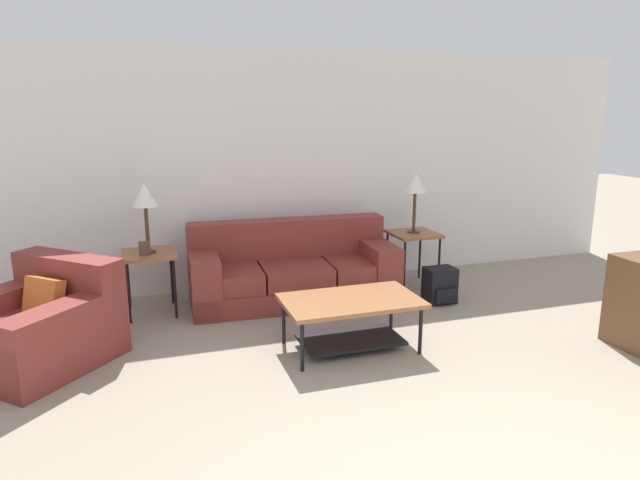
{
  "coord_description": "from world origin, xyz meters",
  "views": [
    {
      "loc": [
        -1.63,
        -1.57,
        2.0
      ],
      "look_at": [
        -0.04,
        3.26,
        0.8
      ],
      "focal_mm": 32.0,
      "sensor_mm": 36.0,
      "label": 1
    }
  ],
  "objects_px": {
    "backpack": "(440,286)",
    "table_lamp_right": "(415,185)",
    "table_lamp_left": "(145,198)",
    "side_table_right": "(413,238)",
    "side_table_left": "(149,259)",
    "couch": "(293,272)",
    "armchair": "(38,328)",
    "coffee_table": "(351,312)"
  },
  "relations": [
    {
      "from": "armchair",
      "to": "backpack",
      "type": "relative_size",
      "value": 3.92
    },
    {
      "from": "table_lamp_left",
      "to": "side_table_right",
      "type": "bearing_deg",
      "value": 0.0
    },
    {
      "from": "table_lamp_right",
      "to": "backpack",
      "type": "distance_m",
      "value": 1.15
    },
    {
      "from": "couch",
      "to": "table_lamp_left",
      "type": "xyz_separation_m",
      "value": [
        -1.43,
        0.05,
        0.85
      ]
    },
    {
      "from": "side_table_right",
      "to": "side_table_left",
      "type": "bearing_deg",
      "value": 180.0
    },
    {
      "from": "couch",
      "to": "table_lamp_left",
      "type": "height_order",
      "value": "table_lamp_left"
    },
    {
      "from": "table_lamp_left",
      "to": "table_lamp_right",
      "type": "height_order",
      "value": "same"
    },
    {
      "from": "side_table_left",
      "to": "side_table_right",
      "type": "bearing_deg",
      "value": 0.0
    },
    {
      "from": "side_table_right",
      "to": "table_lamp_right",
      "type": "height_order",
      "value": "table_lamp_right"
    },
    {
      "from": "armchair",
      "to": "backpack",
      "type": "distance_m",
      "value": 3.76
    },
    {
      "from": "couch",
      "to": "coffee_table",
      "type": "xyz_separation_m",
      "value": [
        0.13,
        -1.36,
        0.03
      ]
    },
    {
      "from": "armchair",
      "to": "backpack",
      "type": "xyz_separation_m",
      "value": [
        3.75,
        0.25,
        -0.1
      ]
    },
    {
      "from": "backpack",
      "to": "coffee_table",
      "type": "bearing_deg",
      "value": -148.62
    },
    {
      "from": "side_table_right",
      "to": "backpack",
      "type": "distance_m",
      "value": 0.71
    },
    {
      "from": "side_table_left",
      "to": "backpack",
      "type": "height_order",
      "value": "side_table_left"
    },
    {
      "from": "side_table_right",
      "to": "table_lamp_left",
      "type": "distance_m",
      "value": 2.91
    },
    {
      "from": "table_lamp_left",
      "to": "side_table_left",
      "type": "bearing_deg",
      "value": 90.0
    },
    {
      "from": "couch",
      "to": "backpack",
      "type": "height_order",
      "value": "couch"
    },
    {
      "from": "couch",
      "to": "table_lamp_right",
      "type": "bearing_deg",
      "value": 2.02
    },
    {
      "from": "armchair",
      "to": "table_lamp_left",
      "type": "bearing_deg",
      "value": 44.07
    },
    {
      "from": "table_lamp_left",
      "to": "table_lamp_right",
      "type": "distance_m",
      "value": 2.85
    },
    {
      "from": "couch",
      "to": "side_table_right",
      "type": "distance_m",
      "value": 1.45
    },
    {
      "from": "armchair",
      "to": "table_lamp_right",
      "type": "bearing_deg",
      "value": 13.02
    },
    {
      "from": "table_lamp_left",
      "to": "backpack",
      "type": "relative_size",
      "value": 1.82
    },
    {
      "from": "couch",
      "to": "side_table_right",
      "type": "relative_size",
      "value": 3.48
    },
    {
      "from": "backpack",
      "to": "table_lamp_right",
      "type": "bearing_deg",
      "value": 90.85
    },
    {
      "from": "couch",
      "to": "coffee_table",
      "type": "bearing_deg",
      "value": -84.67
    },
    {
      "from": "table_lamp_right",
      "to": "side_table_right",
      "type": "bearing_deg",
      "value": 116.57
    },
    {
      "from": "table_lamp_right",
      "to": "backpack",
      "type": "relative_size",
      "value": 1.82
    },
    {
      "from": "armchair",
      "to": "coffee_table",
      "type": "xyz_separation_m",
      "value": [
        2.45,
        -0.54,
        0.04
      ]
    },
    {
      "from": "couch",
      "to": "table_lamp_left",
      "type": "bearing_deg",
      "value": 177.99
    },
    {
      "from": "backpack",
      "to": "side_table_right",
      "type": "bearing_deg",
      "value": 90.85
    },
    {
      "from": "armchair",
      "to": "table_lamp_right",
      "type": "relative_size",
      "value": 2.15
    },
    {
      "from": "couch",
      "to": "coffee_table",
      "type": "relative_size",
      "value": 1.9
    },
    {
      "from": "armchair",
      "to": "table_lamp_left",
      "type": "relative_size",
      "value": 2.15
    },
    {
      "from": "coffee_table",
      "to": "table_lamp_left",
      "type": "distance_m",
      "value": 2.25
    },
    {
      "from": "couch",
      "to": "backpack",
      "type": "distance_m",
      "value": 1.54
    },
    {
      "from": "couch",
      "to": "armchair",
      "type": "bearing_deg",
      "value": -160.65
    },
    {
      "from": "armchair",
      "to": "table_lamp_left",
      "type": "xyz_separation_m",
      "value": [
        0.89,
        0.87,
        0.87
      ]
    },
    {
      "from": "table_lamp_right",
      "to": "backpack",
      "type": "xyz_separation_m",
      "value": [
        0.01,
        -0.61,
        -0.97
      ]
    },
    {
      "from": "side_table_right",
      "to": "table_lamp_right",
      "type": "xyz_separation_m",
      "value": [
        0.0,
        -0.0,
        0.6
      ]
    },
    {
      "from": "couch",
      "to": "side_table_right",
      "type": "xyz_separation_m",
      "value": [
        1.42,
        0.05,
        0.25
      ]
    }
  ]
}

